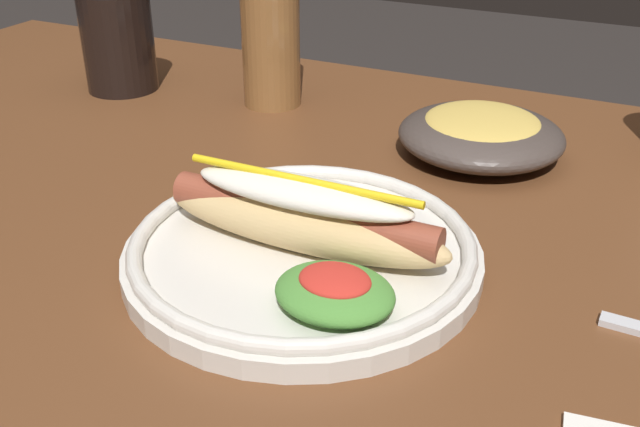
# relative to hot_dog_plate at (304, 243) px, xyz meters

# --- Properties ---
(dining_table) EXTENTS (1.44, 0.85, 0.74)m
(dining_table) POSITION_rel_hot_dog_plate_xyz_m (-0.04, 0.06, -0.12)
(dining_table) COLOR brown
(dining_table) RESTS_ON ground_plane
(hot_dog_plate) EXTENTS (0.27, 0.27, 0.08)m
(hot_dog_plate) POSITION_rel_hot_dog_plate_xyz_m (0.00, 0.00, 0.00)
(hot_dog_plate) COLOR silver
(hot_dog_plate) RESTS_ON dining_table
(soda_cup) EXTENTS (0.09, 0.09, 0.12)m
(soda_cup) POSITION_rel_hot_dog_plate_xyz_m (-0.39, 0.27, 0.04)
(soda_cup) COLOR black
(soda_cup) RESTS_ON dining_table
(glass_bottle) EXTENTS (0.07, 0.07, 0.26)m
(glass_bottle) POSITION_rel_hot_dog_plate_xyz_m (-0.20, 0.31, 0.08)
(glass_bottle) COLOR brown
(glass_bottle) RESTS_ON dining_table
(side_bowl) EXTENTS (0.16, 0.16, 0.05)m
(side_bowl) POSITION_rel_hot_dog_plate_xyz_m (0.06, 0.26, 0.00)
(side_bowl) COLOR #423833
(side_bowl) RESTS_ON dining_table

